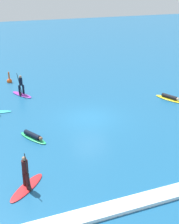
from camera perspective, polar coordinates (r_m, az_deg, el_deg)
The scene contains 7 objects.
ground_plane at distance 23.11m, azimuth 0.00°, elevation -1.14°, with size 120.00×120.00×0.00m, color #195684.
surfer_on_yellow_board at distance 27.51m, azimuth 14.43°, elevation 2.49°, with size 1.67×2.84×0.42m.
surfer_on_green_board at distance 20.46m, azimuth -10.25°, elevation -4.43°, with size 1.62×2.40×0.42m.
surfer_on_red_board at distance 15.86m, azimuth -11.48°, elevation -11.98°, with size 2.29×2.26×2.11m.
surfer_on_purple_board at distance 28.22m, azimuth -12.31°, elevation 3.90°, with size 1.73×2.53×2.14m.
marker_buoy at distance 32.18m, azimuth -14.41°, elevation 5.57°, with size 0.52×0.52×1.19m.
wave_crest at distance 15.70m, azimuth 13.45°, elevation -14.46°, with size 24.25×0.90×0.18m, color white.
Camera 1 is at (-7.70, -19.61, 9.51)m, focal length 50.11 mm.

